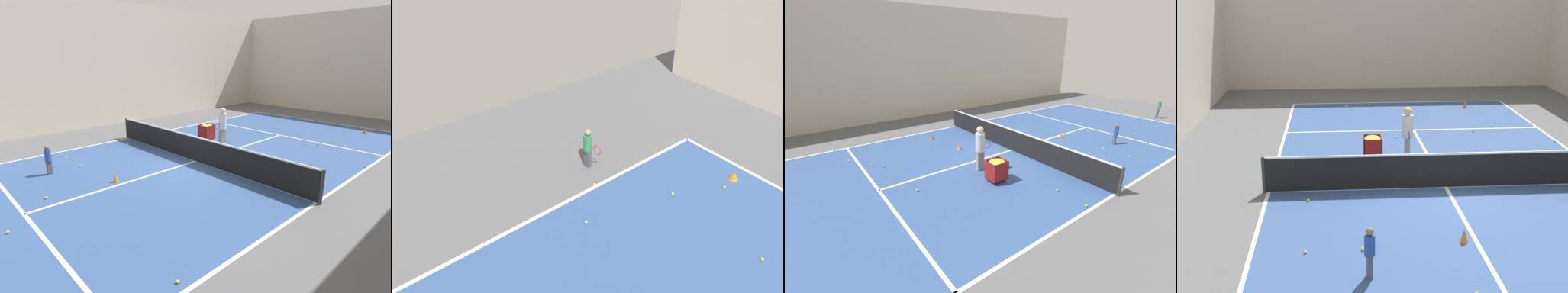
% 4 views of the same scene
% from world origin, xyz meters
% --- Properties ---
extents(line_baseline_near, '(9.80, 0.10, 0.00)m').
position_xyz_m(line_baseline_near, '(0.00, -11.10, 0.01)').
color(line_baseline_near, white).
rests_on(line_baseline_near, ground).
extents(player_near_baseline, '(0.27, 0.57, 1.21)m').
position_xyz_m(player_near_baseline, '(-1.57, -11.94, 0.69)').
color(player_near_baseline, '#4C4C56').
rests_on(player_near_baseline, ground).
extents(training_cone_0, '(0.26, 0.26, 0.22)m').
position_xyz_m(training_cone_0, '(-4.28, -9.04, 0.11)').
color(training_cone_0, orange).
rests_on(training_cone_0, ground).
extents(tennis_ball_2, '(0.07, 0.07, 0.07)m').
position_xyz_m(tennis_ball_2, '(-1.17, -11.17, 0.04)').
color(tennis_ball_2, yellow).
rests_on(tennis_ball_2, ground).
extents(tennis_ball_4, '(0.07, 0.07, 0.07)m').
position_xyz_m(tennis_ball_4, '(-2.37, -7.05, 0.04)').
color(tennis_ball_4, yellow).
rests_on(tennis_ball_4, ground).
extents(tennis_ball_8, '(0.07, 0.07, 0.07)m').
position_xyz_m(tennis_ball_8, '(-3.75, -8.95, 0.04)').
color(tennis_ball_8, yellow).
rests_on(tennis_ball_8, ground).
extents(tennis_ball_9, '(0.07, 0.07, 0.07)m').
position_xyz_m(tennis_ball_9, '(-2.50, -9.62, 0.04)').
color(tennis_ball_9, yellow).
rests_on(tennis_ball_9, ground).
extents(tennis_ball_10, '(0.07, 0.07, 0.07)m').
position_xyz_m(tennis_ball_10, '(-0.13, -10.22, 0.04)').
color(tennis_ball_10, yellow).
rests_on(tennis_ball_10, ground).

